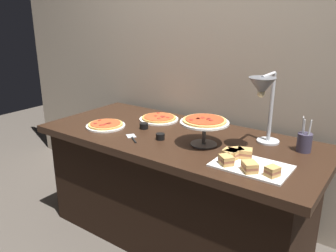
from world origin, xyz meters
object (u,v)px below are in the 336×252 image
pizza_plate_center (159,118)px  serving_spatula (132,138)px  pizza_plate_front (106,125)px  sauce_cup_near (160,136)px  sauce_cup_far (144,126)px  sandwich_platter (244,161)px  utensil_holder (304,142)px  pizza_plate_raised_stand (204,124)px  heat_lamp (263,93)px

pizza_plate_center → serving_spatula: size_ratio=1.87×
pizza_plate_front → serving_spatula: pizza_plate_front is taller
sauce_cup_near → sauce_cup_far: (-0.22, 0.11, -0.00)m
sandwich_platter → utensil_holder: (0.20, 0.38, 0.04)m
pizza_plate_raised_stand → heat_lamp: bearing=21.0°
serving_spatula → pizza_plate_center: bearing=103.7°
pizza_plate_front → sauce_cup_near: (0.47, 0.02, 0.01)m
heat_lamp → serving_spatula: bearing=-158.6°
pizza_plate_front → serving_spatula: bearing=-12.4°
utensil_holder → sauce_cup_far: bearing=-167.8°
sauce_cup_far → utensil_holder: 1.05m
pizza_plate_center → pizza_plate_raised_stand: bearing=-25.0°
sauce_cup_far → serving_spatula: size_ratio=0.39×
pizza_plate_raised_stand → sandwich_platter: pizza_plate_raised_stand is taller
pizza_plate_front → utensil_holder: size_ratio=1.31×
pizza_plate_front → sauce_cup_far: size_ratio=4.55×
sandwich_platter → utensil_holder: utensil_holder is taller
heat_lamp → serving_spatula: heat_lamp is taller
serving_spatula → sauce_cup_far: bearing=108.3°
utensil_holder → pizza_plate_center: bearing=179.9°
sauce_cup_near → utensil_holder: bearing=22.4°
pizza_plate_front → serving_spatula: 0.32m
sauce_cup_near → heat_lamp: bearing=19.1°
pizza_plate_front → pizza_plate_raised_stand: size_ratio=0.93×
sandwich_platter → heat_lamp: bearing=94.8°
pizza_plate_front → utensil_holder: (1.27, 0.35, 0.05)m
pizza_plate_front → serving_spatula: size_ratio=1.76×
pizza_plate_center → serving_spatula: pizza_plate_center is taller
utensil_holder → pizza_plate_raised_stand: bearing=-154.9°
pizza_plate_center → sandwich_platter: 0.94m
pizza_plate_center → sandwich_platter: size_ratio=0.75×
pizza_plate_center → pizza_plate_raised_stand: 0.60m
pizza_plate_front → sauce_cup_far: (0.25, 0.13, 0.01)m
pizza_plate_raised_stand → sandwich_platter: size_ratio=0.76×
pizza_plate_front → pizza_plate_raised_stand: (0.75, 0.10, 0.12)m
pizza_plate_front → sandwich_platter: 1.07m
pizza_plate_raised_stand → pizza_plate_front: bearing=-172.2°
pizza_plate_center → utensil_holder: 1.06m
sandwich_platter → serving_spatula: (-0.76, -0.03, -0.02)m
pizza_plate_front → sandwich_platter: (1.07, -0.03, 0.01)m
sandwich_platter → pizza_plate_front: bearing=178.1°
pizza_plate_center → pizza_plate_raised_stand: (0.54, -0.25, 0.12)m
heat_lamp → sauce_cup_near: bearing=-160.9°
sauce_cup_far → sandwich_platter: bearing=-11.1°
heat_lamp → pizza_plate_raised_stand: bearing=-159.0°
sandwich_platter → utensil_holder: bearing=62.3°
heat_lamp → serving_spatula: 0.86m
sauce_cup_far → serving_spatula: 0.21m
heat_lamp → pizza_plate_raised_stand: 0.39m
pizza_plate_center → sauce_cup_near: bearing=-51.7°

